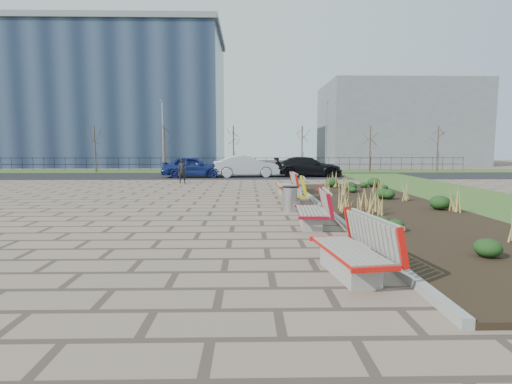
{
  "coord_description": "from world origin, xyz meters",
  "views": [
    {
      "loc": [
        1.27,
        -8.53,
        2.2
      ],
      "look_at": [
        1.5,
        3.0,
        0.9
      ],
      "focal_mm": 28.0,
      "sensor_mm": 36.0,
      "label": 1
    }
  ],
  "objects_px": {
    "litter_bin": "(290,199)",
    "lamp_west": "(163,137)",
    "car_silver": "(246,166)",
    "car_black": "(308,167)",
    "bench_a": "(349,247)",
    "lamp_east": "(326,137)",
    "car_blue": "(193,167)",
    "bench_d": "(285,184)",
    "pedestrian": "(182,171)",
    "bench_c": "(293,191)",
    "bench_b": "(310,209)"
  },
  "relations": [
    {
      "from": "litter_bin",
      "to": "lamp_west",
      "type": "xyz_separation_m",
      "value": [
        -8.71,
        21.01,
        2.61
      ]
    },
    {
      "from": "car_silver",
      "to": "car_black",
      "type": "bearing_deg",
      "value": -91.65
    },
    {
      "from": "bench_a",
      "to": "lamp_east",
      "type": "relative_size",
      "value": 0.35
    },
    {
      "from": "car_blue",
      "to": "litter_bin",
      "type": "bearing_deg",
      "value": -163.3
    },
    {
      "from": "car_blue",
      "to": "lamp_west",
      "type": "bearing_deg",
      "value": 28.37
    },
    {
      "from": "bench_d",
      "to": "pedestrian",
      "type": "xyz_separation_m",
      "value": [
        -5.75,
        6.11,
        0.27
      ]
    },
    {
      "from": "lamp_east",
      "to": "car_silver",
      "type": "bearing_deg",
      "value": -142.72
    },
    {
      "from": "bench_c",
      "to": "pedestrian",
      "type": "xyz_separation_m",
      "value": [
        -5.75,
        9.14,
        0.27
      ]
    },
    {
      "from": "bench_a",
      "to": "bench_d",
      "type": "bearing_deg",
      "value": 82.0
    },
    {
      "from": "bench_a",
      "to": "car_black",
      "type": "height_order",
      "value": "car_black"
    },
    {
      "from": "bench_a",
      "to": "bench_b",
      "type": "bearing_deg",
      "value": 82.0
    },
    {
      "from": "bench_b",
      "to": "bench_d",
      "type": "relative_size",
      "value": 1.0
    },
    {
      "from": "car_silver",
      "to": "car_black",
      "type": "relative_size",
      "value": 0.95
    },
    {
      "from": "pedestrian",
      "to": "lamp_east",
      "type": "xyz_separation_m",
      "value": [
        10.75,
        10.06,
        2.27
      ]
    },
    {
      "from": "bench_c",
      "to": "lamp_west",
      "type": "relative_size",
      "value": 0.35
    },
    {
      "from": "bench_a",
      "to": "lamp_east",
      "type": "distance_m",
      "value": 28.44
    },
    {
      "from": "bench_b",
      "to": "litter_bin",
      "type": "height_order",
      "value": "bench_b"
    },
    {
      "from": "bench_a",
      "to": "pedestrian",
      "type": "height_order",
      "value": "pedestrian"
    },
    {
      "from": "car_silver",
      "to": "lamp_west",
      "type": "relative_size",
      "value": 0.8
    },
    {
      "from": "pedestrian",
      "to": "car_blue",
      "type": "xyz_separation_m",
      "value": [
        0.05,
        4.56,
        0.02
      ]
    },
    {
      "from": "car_blue",
      "to": "car_black",
      "type": "bearing_deg",
      "value": -88.39
    },
    {
      "from": "bench_c",
      "to": "lamp_west",
      "type": "bearing_deg",
      "value": 120.8
    },
    {
      "from": "pedestrian",
      "to": "car_blue",
      "type": "height_order",
      "value": "car_blue"
    },
    {
      "from": "bench_a",
      "to": "bench_b",
      "type": "relative_size",
      "value": 1.0
    },
    {
      "from": "bench_a",
      "to": "bench_d",
      "type": "xyz_separation_m",
      "value": [
        0.0,
        11.71,
        0.0
      ]
    },
    {
      "from": "bench_d",
      "to": "car_silver",
      "type": "distance_m",
      "value": 11.11
    },
    {
      "from": "car_silver",
      "to": "litter_bin",
      "type": "bearing_deg",
      "value": 179.8
    },
    {
      "from": "bench_c",
      "to": "lamp_east",
      "type": "relative_size",
      "value": 0.35
    },
    {
      "from": "car_blue",
      "to": "bench_b",
      "type": "bearing_deg",
      "value": -165.08
    },
    {
      "from": "bench_b",
      "to": "lamp_west",
      "type": "xyz_separation_m",
      "value": [
        -9.0,
        23.63,
        2.54
      ]
    },
    {
      "from": "litter_bin",
      "to": "lamp_east",
      "type": "xyz_separation_m",
      "value": [
        5.29,
        21.01,
        2.61
      ]
    },
    {
      "from": "car_black",
      "to": "lamp_east",
      "type": "bearing_deg",
      "value": -23.13
    },
    {
      "from": "bench_b",
      "to": "car_silver",
      "type": "height_order",
      "value": "car_silver"
    },
    {
      "from": "bench_d",
      "to": "car_blue",
      "type": "bearing_deg",
      "value": 117.49
    },
    {
      "from": "bench_d",
      "to": "lamp_east",
      "type": "bearing_deg",
      "value": 72.17
    },
    {
      "from": "bench_c",
      "to": "car_silver",
      "type": "relative_size",
      "value": 0.44
    },
    {
      "from": "pedestrian",
      "to": "lamp_west",
      "type": "distance_m",
      "value": 10.81
    },
    {
      "from": "bench_c",
      "to": "car_black",
      "type": "xyz_separation_m",
      "value": [
        2.72,
        14.31,
        0.25
      ]
    },
    {
      "from": "bench_b",
      "to": "car_blue",
      "type": "height_order",
      "value": "car_blue"
    },
    {
      "from": "bench_a",
      "to": "lamp_west",
      "type": "distance_m",
      "value": 29.41
    },
    {
      "from": "bench_d",
      "to": "lamp_west",
      "type": "relative_size",
      "value": 0.35
    },
    {
      "from": "bench_c",
      "to": "litter_bin",
      "type": "bearing_deg",
      "value": -93.48
    },
    {
      "from": "bench_b",
      "to": "bench_d",
      "type": "height_order",
      "value": "same"
    },
    {
      "from": "car_silver",
      "to": "car_blue",
      "type": "bearing_deg",
      "value": 88.15
    },
    {
      "from": "lamp_east",
      "to": "lamp_west",
      "type": "bearing_deg",
      "value": 180.0
    },
    {
      "from": "bench_c",
      "to": "car_black",
      "type": "bearing_deg",
      "value": 84.92
    },
    {
      "from": "car_blue",
      "to": "lamp_east",
      "type": "bearing_deg",
      "value": -65.36
    },
    {
      "from": "litter_bin",
      "to": "car_black",
      "type": "distance_m",
      "value": 16.4
    },
    {
      "from": "bench_c",
      "to": "pedestrian",
      "type": "relative_size",
      "value": 1.36
    },
    {
      "from": "lamp_west",
      "to": "litter_bin",
      "type": "bearing_deg",
      "value": -67.49
    }
  ]
}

